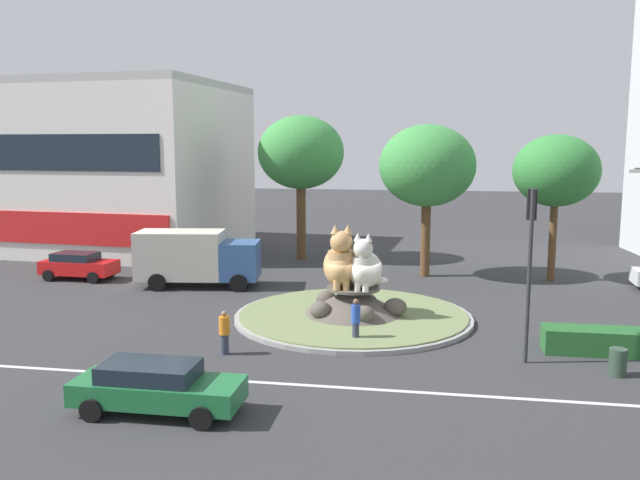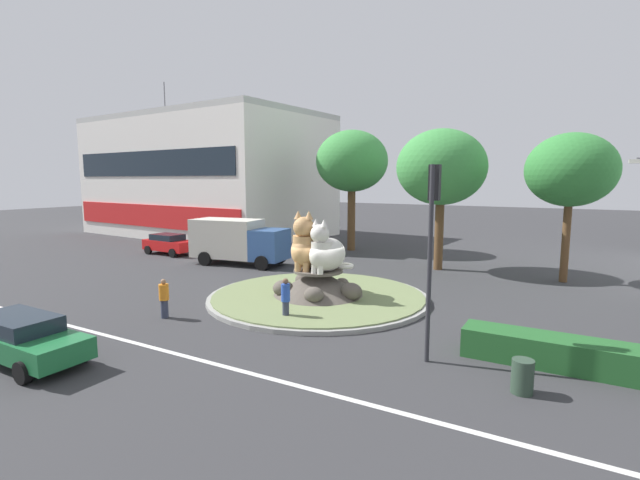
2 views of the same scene
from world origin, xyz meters
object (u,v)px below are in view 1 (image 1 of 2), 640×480
cat_statue_calico (341,263)px  hatchback_near_shophouse (78,265)px  delivery_box_truck (196,257)px  shophouse_block (71,166)px  traffic_light_mast (530,244)px  sedan_on_far_lane (156,386)px  third_tree_left (556,171)px  broadleaf_tree_behind_island (301,153)px  pedestrian_blue_shirt (356,320)px  litter_bin (618,362)px  second_tree_near_tower (427,166)px  pedestrian_orange_shirt (225,332)px  cat_statue_white (366,268)px

cat_statue_calico → hatchback_near_shophouse: cat_statue_calico is taller
hatchback_near_shophouse → delivery_box_truck: bearing=-2.9°
shophouse_block → delivery_box_truck: shophouse_block is taller
traffic_light_mast → sedan_on_far_lane: (-10.72, -6.20, -3.33)m
shophouse_block → delivery_box_truck: size_ratio=3.72×
third_tree_left → broadleaf_tree_behind_island: bearing=163.7°
pedestrian_blue_shirt → delivery_box_truck: size_ratio=0.26×
broadleaf_tree_behind_island → hatchback_near_shophouse: 15.04m
traffic_light_mast → shophouse_block: size_ratio=0.24×
third_tree_left → shophouse_block: bearing=167.4°
cat_statue_calico → litter_bin: (9.78, -5.45, -1.95)m
pedestrian_blue_shirt → hatchback_near_shophouse: size_ratio=0.41×
second_tree_near_tower → traffic_light_mast: bearing=-76.0°
sedan_on_far_lane → litter_bin: sedan_on_far_lane is taller
traffic_light_mast → pedestrian_blue_shirt: (-5.99, 1.12, -3.19)m
pedestrian_orange_shirt → delivery_box_truck: bearing=161.0°
pedestrian_blue_shirt → delivery_box_truck: bearing=-88.7°
shophouse_block → hatchback_near_shophouse: size_ratio=5.92×
pedestrian_blue_shirt → delivery_box_truck: delivery_box_truck is taller
sedan_on_far_lane → hatchback_near_shophouse: (-11.75, 16.40, 0.03)m
traffic_light_mast → pedestrian_orange_shirt: 10.98m
shophouse_block → broadleaf_tree_behind_island: size_ratio=2.64×
pedestrian_blue_shirt → traffic_light_mast: bearing=122.6°
cat_statue_white → pedestrian_blue_shirt: 3.51m
pedestrian_blue_shirt → sedan_on_far_lane: pedestrian_blue_shirt is taller
pedestrian_orange_shirt → hatchback_near_shophouse: 16.41m
traffic_light_mast → broadleaf_tree_behind_island: broadleaf_tree_behind_island is taller
cat_statue_calico → traffic_light_mast: (7.02, -4.53, 1.70)m
litter_bin → cat_statue_calico: bearing=150.9°
third_tree_left → hatchback_near_shophouse: third_tree_left is taller
traffic_light_mast → shophouse_block: 36.41m
sedan_on_far_lane → hatchback_near_shophouse: size_ratio=1.14×
pedestrian_orange_shirt → pedestrian_blue_shirt: size_ratio=0.93×
cat_statue_white → delivery_box_truck: cat_statue_white is taller
pedestrian_orange_shirt → pedestrian_blue_shirt: pedestrian_blue_shirt is taller
pedestrian_orange_shirt → pedestrian_blue_shirt: (4.45, 2.08, 0.08)m
shophouse_block → sedan_on_far_lane: bearing=-51.6°
cat_statue_calico → traffic_light_mast: bearing=47.7°
traffic_light_mast → cat_statue_calico: bearing=59.4°
pedestrian_orange_shirt → pedestrian_blue_shirt: 4.91m
cat_statue_calico → third_tree_left: 14.62m
sedan_on_far_lane → delivery_box_truck: bearing=106.3°
sedan_on_far_lane → hatchback_near_shophouse: bearing=125.4°
broadleaf_tree_behind_island → sedan_on_far_lane: size_ratio=1.97×
delivery_box_truck → litter_bin: 20.99m
shophouse_block → litter_bin: bearing=-30.4°
second_tree_near_tower → hatchback_near_shophouse: second_tree_near_tower is taller
broadleaf_tree_behind_island → pedestrian_orange_shirt: bearing=-86.7°
pedestrian_blue_shirt → sedan_on_far_lane: 8.71m
cat_statue_calico → sedan_on_far_lane: cat_statue_calico is taller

